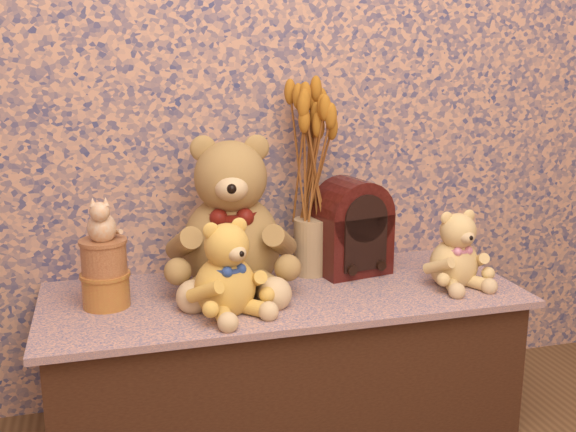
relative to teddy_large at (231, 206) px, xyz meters
name	(u,v)px	position (x,y,z in m)	size (l,w,h in m)	color
display_shelf	(284,359)	(0.13, -0.10, -0.46)	(1.39, 0.56, 0.44)	#3B4579
teddy_large	(231,206)	(0.00, 0.00, 0.00)	(0.39, 0.46, 0.49)	olive
teddy_medium	(225,263)	(-0.06, -0.21, -0.11)	(0.22, 0.26, 0.28)	gold
teddy_small	(455,245)	(0.65, -0.18, -0.12)	(0.20, 0.23, 0.25)	#DCB468
cathedral_radio	(352,226)	(0.39, 0.02, -0.09)	(0.22, 0.16, 0.30)	black
ceramic_vase	(311,246)	(0.26, 0.04, -0.16)	(0.11, 0.11, 0.18)	tan
dried_stalks	(311,157)	(0.26, 0.04, 0.13)	(0.21, 0.21, 0.39)	#AF671C
biscuit_tin_lower	(106,290)	(-0.37, -0.08, -0.20)	(0.13, 0.13, 0.09)	gold
biscuit_tin_upper	(104,257)	(-0.37, -0.08, -0.10)	(0.12, 0.12, 0.10)	tan
cat_figurine	(101,218)	(-0.37, -0.08, 0.01)	(0.09, 0.10, 0.13)	silver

